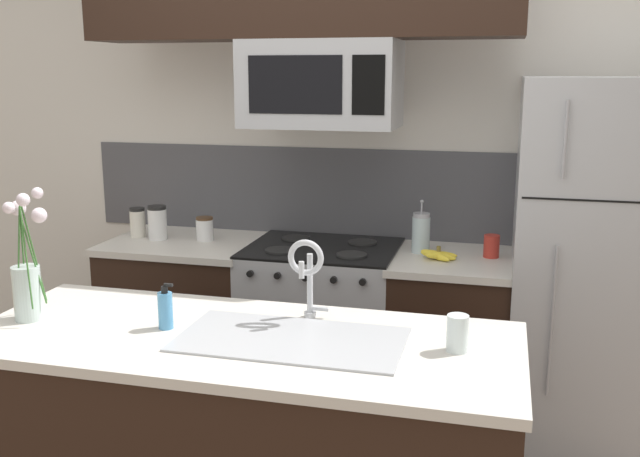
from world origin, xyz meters
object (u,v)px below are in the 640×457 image
(french_press, at_px, (421,233))
(coffee_tin, at_px, (491,246))
(refrigerator, at_px, (608,271))
(dish_soap_bottle, at_px, (165,310))
(microwave, at_px, (321,84))
(storage_jar_short, at_px, (205,229))
(banana_bunch, at_px, (438,255))
(drinking_glass, at_px, (457,333))
(storage_jar_medium, at_px, (157,223))
(sink_faucet, at_px, (307,268))
(stove_range, at_px, (322,332))
(flower_vase, at_px, (27,280))
(storage_jar_tall, at_px, (138,222))

(french_press, distance_m, coffee_tin, 0.35)
(refrigerator, relative_size, coffee_tin, 16.11)
(refrigerator, xyz_separation_m, dish_soap_bottle, (-1.62, -1.27, 0.09))
(refrigerator, bearing_deg, dish_soap_bottle, -141.86)
(microwave, bearing_deg, storage_jar_short, 175.46)
(banana_bunch, xyz_separation_m, drinking_glass, (0.17, -1.14, 0.04))
(storage_jar_medium, distance_m, storage_jar_short, 0.26)
(storage_jar_medium, relative_size, coffee_tin, 1.67)
(storage_jar_medium, height_order, sink_faucet, sink_faucet)
(banana_bunch, distance_m, dish_soap_bottle, 1.45)
(sink_faucet, bearing_deg, dish_soap_bottle, -156.63)
(microwave, distance_m, coffee_tin, 1.14)
(storage_jar_medium, distance_m, coffee_tin, 1.75)
(banana_bunch, bearing_deg, refrigerator, 6.00)
(sink_faucet, distance_m, dish_soap_bottle, 0.52)
(microwave, xyz_separation_m, refrigerator, (1.37, 0.04, -0.85))
(microwave, xyz_separation_m, dish_soap_bottle, (-0.25, -1.23, -0.76))
(storage_jar_short, xyz_separation_m, dish_soap_bottle, (0.41, -1.28, 0.01))
(refrigerator, distance_m, coffee_tin, 0.54)
(banana_bunch, bearing_deg, sink_faucet, -111.01)
(microwave, height_order, refrigerator, microwave)
(stove_range, xyz_separation_m, french_press, (0.49, 0.06, 0.55))
(microwave, bearing_deg, stove_range, 90.16)
(storage_jar_short, distance_m, drinking_glass, 1.88)
(storage_jar_short, distance_m, dish_soap_bottle, 1.34)
(storage_jar_short, distance_m, french_press, 1.15)
(coffee_tin, bearing_deg, storage_jar_short, -179.28)
(banana_bunch, height_order, coffee_tin, coffee_tin)
(storage_jar_medium, relative_size, flower_vase, 0.38)
(microwave, bearing_deg, drinking_glass, -57.38)
(storage_jar_medium, bearing_deg, french_press, 2.89)
(coffee_tin, xyz_separation_m, sink_faucet, (-0.62, -1.10, 0.14))
(microwave, xyz_separation_m, drinking_glass, (0.76, -1.18, -0.76))
(sink_faucet, bearing_deg, storage_jar_tall, 139.65)
(coffee_tin, relative_size, sink_faucet, 0.36)
(storage_jar_tall, height_order, drinking_glass, storage_jar_tall)
(storage_jar_medium, xyz_separation_m, dish_soap_bottle, (0.66, -1.24, -0.02))
(storage_jar_tall, relative_size, flower_vase, 0.33)
(french_press, relative_size, flower_vase, 0.55)
(stove_range, distance_m, refrigerator, 1.43)
(french_press, bearing_deg, storage_jar_tall, -178.47)
(storage_jar_medium, height_order, flower_vase, flower_vase)
(french_press, bearing_deg, banana_bunch, -50.44)
(storage_jar_medium, distance_m, flower_vase, 1.29)
(stove_range, height_order, dish_soap_bottle, dish_soap_bottle)
(storage_jar_short, bearing_deg, sink_faucet, -51.18)
(stove_range, relative_size, flower_vase, 1.93)
(dish_soap_bottle, bearing_deg, coffee_tin, 50.15)
(storage_jar_tall, bearing_deg, storage_jar_medium, -12.50)
(storage_jar_tall, relative_size, storage_jar_medium, 0.87)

